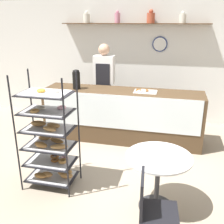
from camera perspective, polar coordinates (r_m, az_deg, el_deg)
The scene contains 9 objects.
ground_plane at distance 4.22m, azimuth -1.44°, elevation -12.91°, with size 14.00×14.00×0.00m, color gray.
back_wall at distance 6.14m, azimuth 4.72°, elevation 11.03°, with size 10.00×0.30×2.70m.
display_counter at distance 5.10m, azimuth 2.14°, elevation -0.72°, with size 3.03×0.68×1.00m.
pastry_rack at distance 3.71m, azimuth -13.35°, elevation -5.97°, with size 0.73×0.48×1.63m.
person_worker at distance 5.54m, azimuth -1.70°, elevation 6.32°, with size 0.42×0.24×1.81m.
cafe_table at distance 3.29m, azimuth 10.00°, elevation -12.06°, with size 0.80×0.80×0.73m.
cafe_chair at distance 2.77m, azimuth 8.42°, elevation -19.47°, with size 0.41×0.41×0.86m.
coffee_carafe at distance 5.09m, azimuth -7.77°, elevation 7.02°, with size 0.15×0.15×0.37m.
donut_tray_counter at distance 4.88m, azimuth 6.89°, elevation 4.56°, with size 0.42×0.30×0.05m.
Camera 1 is at (0.93, -3.44, 2.26)m, focal length 42.00 mm.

